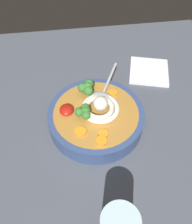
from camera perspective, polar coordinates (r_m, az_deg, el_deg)
name	(u,v)px	position (r cm, az deg, el deg)	size (l,w,h in cm)	color
table_slab	(87,133)	(63.96, -2.22, -5.17)	(100.52, 100.52, 3.07)	#474C56
soup_bowl	(96,118)	(61.91, 0.00, -1.38)	(25.26, 25.26, 4.89)	#334775
noodle_pile	(100,107)	(59.34, 1.00, 1.24)	(11.11, 10.89, 4.46)	silver
soup_spoon	(103,94)	(63.13, 1.65, 4.34)	(16.93, 10.64, 1.60)	#B7B7BC
chili_sauce_dollop	(66,110)	(59.85, -7.28, 0.54)	(3.99, 3.59, 1.79)	#B2190F
broccoli_floret_beside_noodles	(87,87)	(62.64, -2.21, 6.09)	(5.06, 4.36, 4.00)	#7A9E60
broccoli_floret_center	(83,112)	(57.33, -3.19, 0.07)	(4.50, 3.87, 3.56)	#7A9E60
carrot_slice_front	(101,141)	(54.53, 1.34, -7.11)	(2.75, 2.75, 0.71)	orange
carrot_slice_near_spoon	(103,133)	(55.83, 1.82, -5.28)	(2.53, 2.53, 0.46)	orange
carrot_slice_right	(113,93)	(64.42, 4.18, 4.68)	(2.33, 2.33, 0.49)	orange
carrot_slice_left	(81,132)	(56.27, -3.80, -4.80)	(2.91, 2.91, 0.42)	orange
folded_napkin	(149,71)	(79.99, 12.88, 9.72)	(13.17, 12.42, 0.80)	white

